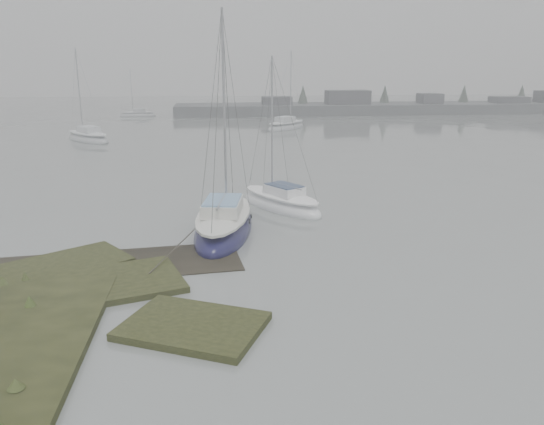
% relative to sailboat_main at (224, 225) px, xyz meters
% --- Properties ---
extents(ground, '(160.00, 160.00, 0.00)m').
position_rel_sailboat_main_xyz_m(ground, '(-1.50, 22.20, -0.29)').
color(ground, slate).
rests_on(ground, ground).
extents(far_shoreline, '(60.00, 8.00, 4.15)m').
position_rel_sailboat_main_xyz_m(far_shoreline, '(25.34, 54.10, 0.56)').
color(far_shoreline, '#4C4F51').
rests_on(far_shoreline, ground).
extents(sailboat_main, '(3.24, 6.99, 9.50)m').
position_rel_sailboat_main_xyz_m(sailboat_main, '(0.00, 0.00, 0.00)').
color(sailboat_main, '#121037').
rests_on(sailboat_main, ground).
extents(sailboat_white, '(4.40, 5.51, 7.63)m').
position_rel_sailboat_main_xyz_m(sailboat_white, '(2.82, 3.58, -0.06)').
color(sailboat_white, white).
rests_on(sailboat_white, ground).
extents(sailboat_far_a, '(5.59, 6.07, 8.79)m').
position_rel_sailboat_main_xyz_m(sailboat_far_a, '(-11.67, 28.74, -0.02)').
color(sailboat_far_a, '#9EA1A6').
rests_on(sailboat_far_a, ground).
extents(sailboat_far_b, '(5.69, 5.99, 8.78)m').
position_rel_sailboat_main_xyz_m(sailboat_far_b, '(7.53, 36.17, -0.02)').
color(sailboat_far_b, '#9EA1A6').
rests_on(sailboat_far_b, ground).
extents(sailboat_far_c, '(4.78, 1.79, 6.65)m').
position_rel_sailboat_main_xyz_m(sailboat_far_c, '(-10.39, 53.00, -0.09)').
color(sailboat_far_c, '#A3A6AD').
rests_on(sailboat_far_c, ground).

